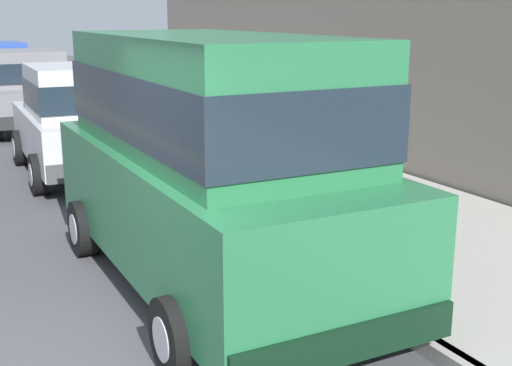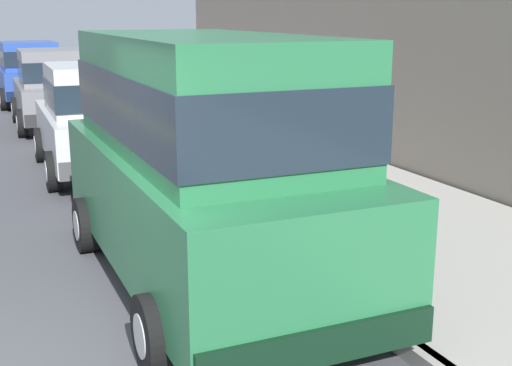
% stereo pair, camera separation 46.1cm
% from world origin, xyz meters
% --- Properties ---
extents(curb, '(0.16, 64.00, 0.14)m').
position_xyz_m(curb, '(3.20, 0.00, 0.07)').
color(curb, gray).
rests_on(curb, ground).
extents(sidewalk, '(3.60, 64.00, 0.14)m').
position_xyz_m(sidewalk, '(5.00, 0.00, 0.07)').
color(sidewalk, '#99968E').
rests_on(sidewalk, ground).
extents(car_green_van, '(2.16, 4.91, 2.52)m').
position_xyz_m(car_green_van, '(2.21, 1.33, 1.39)').
color(car_green_van, '#23663D').
rests_on(car_green_van, ground).
extents(car_silver_hatchback, '(2.06, 3.86, 1.88)m').
position_xyz_m(car_silver_hatchback, '(2.19, 6.78, 0.98)').
color(car_silver_hatchback, '#BCBCC1').
rests_on(car_silver_hatchback, ground).
extents(car_grey_hatchback, '(2.04, 3.85, 1.88)m').
position_xyz_m(car_grey_hatchback, '(2.18, 11.87, 0.98)').
color(car_grey_hatchback, slate).
rests_on(car_grey_hatchback, ground).
extents(car_blue_hatchback, '(1.99, 3.82, 1.88)m').
position_xyz_m(car_blue_hatchback, '(2.07, 16.59, 0.98)').
color(car_blue_hatchback, '#28479E').
rests_on(car_blue_hatchback, ground).
extents(dog_white, '(0.75, 0.30, 0.49)m').
position_xyz_m(dog_white, '(4.33, 2.80, 0.43)').
color(dog_white, white).
rests_on(dog_white, sidewalk).
extents(fire_hydrant, '(0.34, 0.24, 0.72)m').
position_xyz_m(fire_hydrant, '(3.65, 6.52, 0.48)').
color(fire_hydrant, red).
rests_on(fire_hydrant, sidewalk).
extents(building_facade, '(0.50, 20.00, 4.66)m').
position_xyz_m(building_facade, '(7.10, 4.93, 2.33)').
color(building_facade, slate).
rests_on(building_facade, ground).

